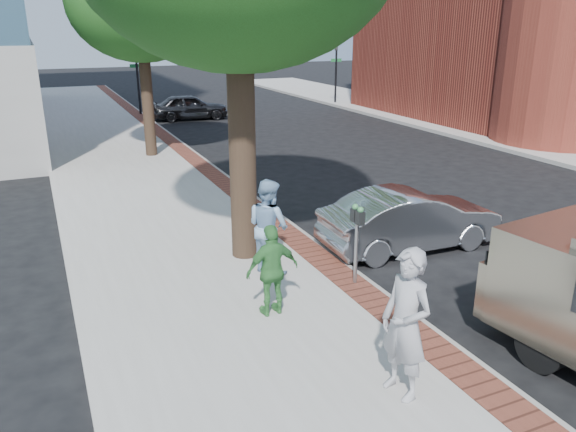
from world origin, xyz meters
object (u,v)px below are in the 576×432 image
sedan_silver (411,220)px  person_officer (268,226)px  person_gray (406,324)px  parking_meter (357,228)px  bg_car (190,107)px  person_green (272,270)px

sedan_silver → person_officer: bearing=93.9°
sedan_silver → person_gray: bearing=144.9°
parking_meter → bg_car: bearing=83.6°
person_officer → parking_meter: bearing=-153.4°
sedan_silver → parking_meter: bearing=122.9°
person_officer → person_green: 1.71m
person_gray → person_green: (-0.69, 2.59, -0.22)m
parking_meter → person_officer: size_ratio=0.82×
person_green → sedan_silver: 4.29m
person_green → person_officer: bearing=-113.0°
person_green → bg_car: person_green is taller
person_gray → sedan_silver: bearing=132.2°
person_gray → parking_meter: bearing=148.9°
person_green → bg_car: 21.10m
parking_meter → bg_car: parking_meter is taller
person_officer → sedan_silver: bearing=-107.7°
bg_car → person_green: bearing=175.1°
sedan_silver → bg_car: sedan_silver is taller
person_officer → sedan_silver: size_ratio=0.45×
person_officer → bg_car: bearing=-30.2°
parking_meter → sedan_silver: (2.12, 1.28, -0.56)m
parking_meter → person_gray: bearing=-110.2°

